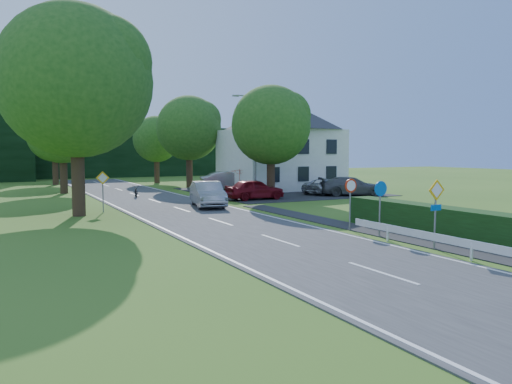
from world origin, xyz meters
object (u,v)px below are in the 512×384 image
motorcycle (136,191)px  parked_car_red (255,189)px  streetlight (254,140)px  parked_car_silver_b (326,186)px  parked_car_silver_a (229,181)px  parasol (240,180)px  parked_car_grey (351,186)px  moving_car (208,194)px

motorcycle → parked_car_red: size_ratio=0.41×
streetlight → parked_car_silver_b: 7.41m
streetlight → parked_car_red: streetlight is taller
parked_car_red → parked_car_silver_a: 9.34m
parked_car_red → parasol: parasol is taller
streetlight → parked_car_red: bearing=-115.9°
parked_car_red → parked_car_silver_a: parked_car_silver_a is taller
parked_car_red → parasol: 7.10m
streetlight → parked_car_silver_a: 7.55m
parked_car_red → parked_car_grey: 8.52m
parked_car_silver_a → parasol: parasol is taller
moving_car → parked_car_red: size_ratio=1.10×
motorcycle → parasol: parasol is taller
motorcycle → parked_car_red: 9.35m
streetlight → moving_car: bearing=-138.9°
parked_car_grey → parked_car_red: bearing=108.6°
parked_car_silver_b → parasol: parasol is taller
parked_car_red → parked_car_silver_b: parked_car_red is taller
parked_car_grey → parked_car_silver_b: (-1.00, 2.03, -0.12)m
parked_car_red → parked_car_silver_b: size_ratio=0.97×
motorcycle → parked_car_silver_a: bearing=29.7°
moving_car → parked_car_silver_b: 13.05m
moving_car → parked_car_silver_b: size_ratio=1.07×
parasol → parked_car_silver_b: bearing=-44.2°
moving_car → parked_car_silver_a: (6.86, 11.90, 0.05)m
parked_car_silver_b → parasol: (-5.48, 5.34, 0.38)m
moving_car → parked_car_red: (4.84, 2.78, -0.05)m
parked_car_red → parked_car_grey: bearing=-94.7°
parked_car_grey → motorcycle: bearing=90.6°
parked_car_grey → parasol: 9.82m
parked_car_red → parasol: bearing=-17.4°
parked_car_red → parked_car_silver_b: (7.50, 1.46, -0.12)m
parked_car_grey → parasol: parasol is taller
moving_car → parked_car_grey: size_ratio=0.95×
motorcycle → parked_car_silver_b: parked_car_silver_b is taller
streetlight → parasol: (0.79, 4.29, -3.41)m
parked_car_red → parked_car_silver_a: (2.02, 9.12, 0.10)m
parked_car_silver_b → streetlight: bearing=61.3°
streetlight → parasol: size_ratio=3.55×
motorcycle → parked_car_grey: size_ratio=0.35×
parasol → motorcycle: bearing=-173.7°
streetlight → moving_car: streetlight is taller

